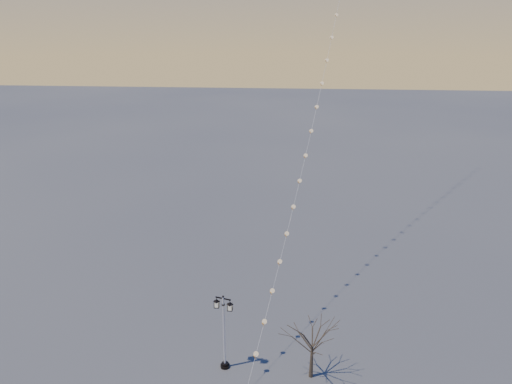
# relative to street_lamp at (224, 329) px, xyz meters

# --- Properties ---
(street_lamp) EXTENTS (1.36, 0.72, 5.47)m
(street_lamp) POSITION_rel_street_lamp_xyz_m (0.00, 0.00, 0.00)
(street_lamp) COLOR black
(street_lamp) RESTS_ON ground
(bare_tree) EXTENTS (2.60, 2.60, 4.32)m
(bare_tree) POSITION_rel_street_lamp_xyz_m (5.63, -0.36, -0.03)
(bare_tree) COLOR #3B3124
(bare_tree) RESTS_ON ground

